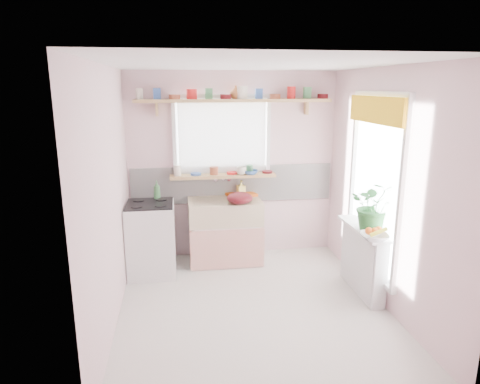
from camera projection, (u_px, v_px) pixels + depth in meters
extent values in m
plane|color=silver|center=(253.00, 308.00, 4.56)|extent=(3.20, 3.20, 0.00)
plane|color=white|center=(255.00, 64.00, 3.96)|extent=(3.20, 3.20, 0.00)
plane|color=beige|center=(233.00, 166.00, 5.80)|extent=(2.80, 0.00, 2.80)
plane|color=beige|center=(299.00, 256.00, 2.73)|extent=(2.80, 0.00, 2.80)
plane|color=beige|center=(109.00, 200.00, 4.06)|extent=(0.00, 3.20, 3.20)
plane|color=beige|center=(386.00, 190.00, 4.46)|extent=(0.00, 3.20, 3.20)
cube|color=white|center=(233.00, 184.00, 5.84)|extent=(2.74, 0.03, 0.50)
cube|color=#CD8490|center=(233.00, 198.00, 5.89)|extent=(2.74, 0.02, 0.12)
cube|color=white|center=(222.00, 136.00, 5.68)|extent=(1.20, 0.01, 1.00)
cube|color=white|center=(222.00, 137.00, 5.61)|extent=(1.15, 0.02, 0.95)
cube|color=white|center=(377.00, 185.00, 4.65)|extent=(0.01, 1.10, 1.90)
cube|color=yellow|center=(375.00, 110.00, 4.45)|extent=(0.03, 1.20, 0.28)
cube|color=white|center=(225.00, 242.00, 5.72)|extent=(0.85, 0.55, 0.55)
cube|color=#E15B42|center=(228.00, 249.00, 5.45)|extent=(0.95, 0.02, 0.53)
cube|color=beige|center=(225.00, 211.00, 5.62)|extent=(0.95, 0.55, 0.30)
cylinder|color=silver|center=(223.00, 178.00, 5.76)|extent=(0.03, 0.22, 0.03)
cube|color=white|center=(151.00, 239.00, 5.31)|extent=(0.58, 0.58, 0.90)
cube|color=black|center=(149.00, 204.00, 5.20)|extent=(0.56, 0.56, 0.02)
cylinder|color=black|center=(137.00, 207.00, 5.04)|extent=(0.14, 0.14, 0.01)
cylinder|color=black|center=(161.00, 206.00, 5.08)|extent=(0.14, 0.14, 0.01)
cylinder|color=black|center=(139.00, 200.00, 5.31)|extent=(0.14, 0.14, 0.01)
cylinder|color=black|center=(161.00, 200.00, 5.35)|extent=(0.14, 0.14, 0.01)
cube|color=white|center=(363.00, 261.00, 4.85)|extent=(0.15, 0.90, 0.75)
cube|color=white|center=(363.00, 229.00, 4.75)|extent=(0.22, 0.95, 0.03)
cube|color=tan|center=(223.00, 176.00, 5.69)|extent=(1.40, 0.22, 0.04)
cube|color=tan|center=(234.00, 101.00, 5.46)|extent=(2.52, 0.24, 0.04)
cylinder|color=silver|center=(139.00, 94.00, 5.28)|extent=(0.11, 0.11, 0.12)
cylinder|color=#3359A5|center=(157.00, 94.00, 5.31)|extent=(0.11, 0.11, 0.12)
cylinder|color=#A55133|center=(175.00, 97.00, 5.34)|extent=(0.11, 0.11, 0.06)
cylinder|color=red|center=(192.00, 94.00, 5.37)|extent=(0.11, 0.11, 0.12)
cylinder|color=#3F7F4C|center=(209.00, 94.00, 5.40)|extent=(0.11, 0.11, 0.12)
cylinder|color=#590F14|center=(226.00, 97.00, 5.44)|extent=(0.11, 0.11, 0.06)
cylinder|color=silver|center=(242.00, 94.00, 5.46)|extent=(0.11, 0.11, 0.12)
cylinder|color=#3359A5|center=(259.00, 94.00, 5.49)|extent=(0.11, 0.11, 0.12)
cylinder|color=#A55133|center=(275.00, 96.00, 5.53)|extent=(0.11, 0.11, 0.06)
cylinder|color=red|center=(291.00, 94.00, 5.55)|extent=(0.11, 0.11, 0.12)
cylinder|color=#3F7F4C|center=(307.00, 94.00, 5.58)|extent=(0.11, 0.11, 0.12)
cylinder|color=#590F14|center=(323.00, 96.00, 5.62)|extent=(0.11, 0.11, 0.06)
cylinder|color=silver|center=(176.00, 171.00, 5.58)|extent=(0.11, 0.11, 0.12)
cylinder|color=#3359A5|center=(195.00, 171.00, 5.62)|extent=(0.11, 0.11, 0.12)
cylinder|color=#A55133|center=(214.00, 172.00, 5.66)|extent=(0.11, 0.11, 0.06)
cylinder|color=red|center=(232.00, 170.00, 5.69)|extent=(0.11, 0.11, 0.12)
cylinder|color=#3F7F4C|center=(251.00, 169.00, 5.72)|extent=(0.11, 0.11, 0.12)
cylinder|color=#590F14|center=(269.00, 171.00, 5.76)|extent=(0.11, 0.11, 0.06)
cube|color=orange|center=(242.00, 194.00, 5.81)|extent=(0.43, 0.38, 0.04)
ellipsoid|color=#530E15|center=(240.00, 198.00, 5.40)|extent=(0.33, 0.33, 0.15)
imported|color=#2A692F|center=(374.00, 206.00, 4.58)|extent=(0.62, 0.57, 0.56)
imported|color=silver|center=(374.00, 237.00, 4.35)|extent=(0.32, 0.32, 0.07)
imported|color=#2A6428|center=(372.00, 220.00, 4.64)|extent=(0.15, 0.13, 0.23)
imported|color=#FEEC71|center=(241.00, 188.00, 5.79)|extent=(0.12, 0.12, 0.21)
imported|color=beige|center=(241.00, 171.00, 5.65)|extent=(0.15, 0.15, 0.11)
imported|color=#3663AF|center=(251.00, 172.00, 5.67)|extent=(0.23, 0.23, 0.06)
imported|color=#B86D38|center=(236.00, 92.00, 5.50)|extent=(0.17, 0.17, 0.17)
imported|color=#3C7942|center=(157.00, 190.00, 5.39)|extent=(0.09, 0.09, 0.23)
sphere|color=#E55C13|center=(375.00, 231.00, 4.34)|extent=(0.08, 0.08, 0.08)
sphere|color=#E55C13|center=(379.00, 230.00, 4.37)|extent=(0.08, 0.08, 0.08)
sphere|color=#E55C13|center=(369.00, 231.00, 4.35)|extent=(0.08, 0.08, 0.08)
cylinder|color=yellow|center=(379.00, 232.00, 4.29)|extent=(0.18, 0.04, 0.10)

